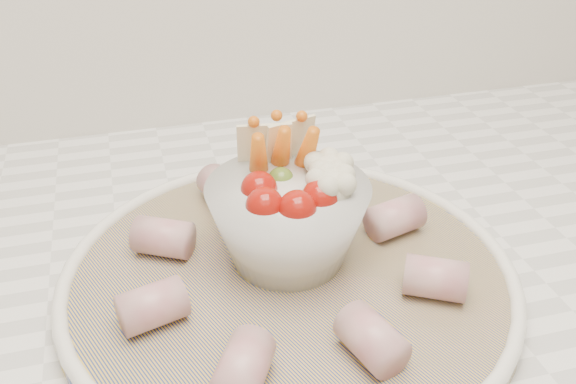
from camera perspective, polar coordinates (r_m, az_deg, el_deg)
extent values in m
cube|color=white|center=(0.56, -14.40, -9.92)|extent=(2.04, 0.62, 0.04)
cylinder|color=navy|center=(0.53, 0.08, -7.75)|extent=(0.48, 0.48, 0.01)
torus|color=white|center=(0.52, 0.08, -7.12)|extent=(0.37, 0.37, 0.01)
sphere|color=#9D120A|center=(0.48, -2.09, -1.22)|extent=(0.03, 0.03, 0.03)
sphere|color=#9D120A|center=(0.47, 0.83, -1.52)|extent=(0.03, 0.03, 0.03)
sphere|color=#9D120A|center=(0.49, 2.87, -0.49)|extent=(0.03, 0.03, 0.03)
sphere|color=#9D120A|center=(0.50, -2.58, 0.25)|extent=(0.03, 0.03, 0.03)
sphere|color=#537326|center=(0.52, -0.63, 1.07)|extent=(0.02, 0.02, 0.02)
cone|color=orange|center=(0.52, -2.64, 2.69)|extent=(0.03, 0.05, 0.07)
cone|color=orange|center=(0.53, -0.61, 3.33)|extent=(0.02, 0.05, 0.07)
cone|color=orange|center=(0.53, 1.63, 3.25)|extent=(0.03, 0.05, 0.07)
sphere|color=silver|center=(0.51, 3.62, 1.56)|extent=(0.03, 0.03, 0.03)
sphere|color=silver|center=(0.49, 3.92, 0.23)|extent=(0.03, 0.03, 0.03)
cube|color=beige|center=(0.53, -2.10, 3.83)|extent=(0.05, 0.02, 0.05)
cube|color=beige|center=(0.54, 0.12, 4.16)|extent=(0.05, 0.02, 0.05)
cylinder|color=#B0505E|center=(0.57, 9.47, -2.26)|extent=(0.05, 0.04, 0.03)
cylinder|color=#B0505E|center=(0.61, 2.69, 0.62)|extent=(0.05, 0.06, 0.03)
cylinder|color=#B0505E|center=(0.60, -5.90, 0.27)|extent=(0.04, 0.05, 0.03)
cylinder|color=#B0505E|center=(0.54, -11.03, -3.98)|extent=(0.06, 0.05, 0.03)
cylinder|color=#B0505E|center=(0.48, -11.97, -9.88)|extent=(0.05, 0.04, 0.03)
cylinder|color=#B0505E|center=(0.43, -3.99, -15.30)|extent=(0.05, 0.06, 0.03)
cylinder|color=#B0505E|center=(0.45, 7.44, -12.83)|extent=(0.04, 0.05, 0.03)
cylinder|color=#B0505E|center=(0.50, 12.96, -7.47)|extent=(0.06, 0.05, 0.03)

